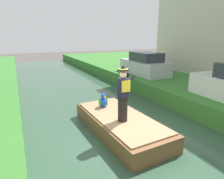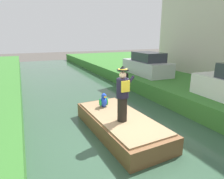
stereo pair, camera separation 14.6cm
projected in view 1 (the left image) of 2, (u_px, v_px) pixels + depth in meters
The scene contains 6 objects.
ground_plane at pixel (130, 143), 6.46m from camera, with size 80.00×80.00×0.00m, color #4C4742.
canal_water at pixel (130, 142), 6.44m from camera, with size 6.32×48.00×0.10m, color #33513D.
boat at pixel (120, 124), 6.98m from camera, with size 1.97×4.27×0.61m.
person_pirate at pixel (123, 94), 6.26m from camera, with size 0.61×0.42×1.85m.
parrot_plush at pixel (103, 101), 7.71m from camera, with size 0.36×0.34×0.57m.
parked_car_silver at pixel (144, 65), 13.37m from camera, with size 1.89×4.08×1.50m.
Camera 1 is at (-3.10, -4.88, 3.44)m, focal length 31.17 mm.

